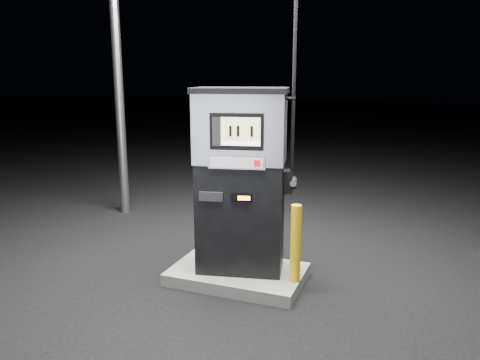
% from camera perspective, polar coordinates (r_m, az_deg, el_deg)
% --- Properties ---
extents(ground, '(80.00, 80.00, 0.00)m').
position_cam_1_polar(ground, '(5.92, -0.26, -12.09)').
color(ground, black).
rests_on(ground, ground).
extents(pump_island, '(1.60, 1.00, 0.15)m').
position_cam_1_polar(pump_island, '(5.89, -0.26, -11.43)').
color(pump_island, slate).
rests_on(pump_island, ground).
extents(fuel_dispenser, '(1.26, 0.86, 4.54)m').
position_cam_1_polar(fuel_dispenser, '(5.53, 0.13, 0.10)').
color(fuel_dispenser, black).
rests_on(fuel_dispenser, pump_island).
extents(bollard_left, '(0.11, 0.11, 0.81)m').
position_cam_1_polar(bollard_left, '(6.06, -4.55, -5.87)').
color(bollard_left, yellow).
rests_on(bollard_left, pump_island).
extents(bollard_right, '(0.13, 0.13, 0.91)m').
position_cam_1_polar(bollard_right, '(5.40, 6.78, -7.73)').
color(bollard_right, yellow).
rests_on(bollard_right, pump_island).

